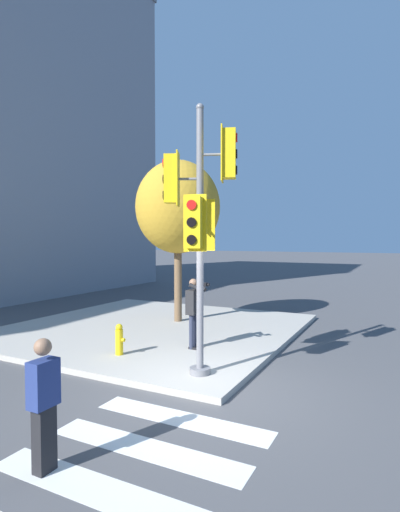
# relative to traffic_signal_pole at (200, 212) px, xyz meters

# --- Properties ---
(ground_plane) EXTENTS (160.00, 160.00, 0.00)m
(ground_plane) POSITION_rel_traffic_signal_pole_xyz_m (-0.39, -0.34, -3.22)
(ground_plane) COLOR #4C4C4F
(sidewalk_corner) EXTENTS (8.00, 8.00, 0.13)m
(sidewalk_corner) POSITION_rel_traffic_signal_pole_xyz_m (3.11, 3.16, -3.15)
(sidewalk_corner) COLOR #ADA89E
(sidewalk_corner) RESTS_ON ground_plane
(traffic_signal_pole) EXTENTS (1.40, 1.36, 5.12)m
(traffic_signal_pole) POSITION_rel_traffic_signal_pole_xyz_m (0.00, 0.00, 0.00)
(traffic_signal_pole) COLOR slate
(traffic_signal_pole) RESTS_ON sidewalk_corner
(person_photographer) EXTENTS (0.50, 0.53, 1.65)m
(person_photographer) POSITION_rel_traffic_signal_pole_xyz_m (1.55, 0.95, -2.10)
(person_photographer) COLOR black
(person_photographer) RESTS_ON sidewalk_corner
(pedestrian_distant) EXTENTS (0.34, 0.20, 1.57)m
(pedestrian_distant) POSITION_rel_traffic_signal_pole_xyz_m (-3.50, 0.25, -2.39)
(pedestrian_distant) COLOR black
(pedestrian_distant) RESTS_ON ground_plane
(street_tree) EXTENTS (2.64, 2.64, 5.04)m
(street_tree) POSITION_rel_traffic_signal_pole_xyz_m (4.11, 2.87, 0.48)
(street_tree) COLOR brown
(street_tree) RESTS_ON sidewalk_corner
(fire_hydrant) EXTENTS (0.17, 0.23, 0.69)m
(fire_hydrant) POSITION_rel_traffic_signal_pole_xyz_m (0.32, 2.19, -2.75)
(fire_hydrant) COLOR yellow
(fire_hydrant) RESTS_ON sidewalk_corner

